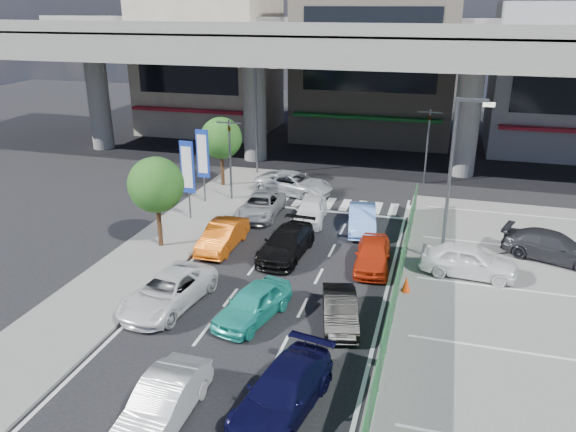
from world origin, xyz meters
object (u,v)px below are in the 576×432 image
(wagon_silver_front_left, at_px, (261,206))
(taxi_orange_right, at_px, (373,254))
(street_lamp_right, at_px, (455,169))
(taxi_orange_left, at_px, (223,236))
(tree_near, at_px, (156,185))
(taxi_teal_mid, at_px, (253,304))
(kei_truck_front_right, at_px, (362,219))
(sedan_white_mid_left, at_px, (168,291))
(sedan_white_front_mid, at_px, (311,210))
(signboard_near, at_px, (188,170))
(parked_sedan_dgrey, at_px, (553,247))
(crossing_wagon_silver, at_px, (294,184))
(traffic_cone, at_px, (406,284))
(traffic_light_right, at_px, (429,128))
(tree_far, at_px, (221,138))
(traffic_light_left, at_px, (230,140))
(street_lamp_left, at_px, (258,110))
(hatch_black_mid_right, at_px, (340,310))
(sedan_black_mid, at_px, (286,243))
(signboard_far, at_px, (203,156))
(minivan_navy_back, at_px, (283,392))
(parked_sedan_white, at_px, (468,260))

(wagon_silver_front_left, bearing_deg, taxi_orange_right, -36.67)
(street_lamp_right, xyz_separation_m, taxi_orange_left, (-11.05, -1.21, -4.08))
(taxi_orange_left, bearing_deg, tree_near, -165.53)
(tree_near, xyz_separation_m, taxi_teal_mid, (6.91, -5.38, -2.70))
(wagon_silver_front_left, relative_size, kei_truck_front_right, 1.11)
(sedan_white_mid_left, distance_m, sedan_white_front_mid, 11.55)
(street_lamp_right, height_order, signboard_near, street_lamp_right)
(signboard_near, distance_m, parked_sedan_dgrey, 19.53)
(crossing_wagon_silver, height_order, traffic_cone, crossing_wagon_silver)
(sedan_white_mid_left, bearing_deg, signboard_near, 117.10)
(traffic_light_right, distance_m, kei_truck_front_right, 10.77)
(tree_far, distance_m, sedan_white_front_mid, 9.23)
(traffic_light_left, bearing_deg, street_lamp_left, 91.20)
(street_lamp_left, height_order, wagon_silver_front_left, street_lamp_left)
(tree_far, xyz_separation_m, sedan_white_mid_left, (3.98, -15.87, -2.70))
(street_lamp_left, relative_size, hatch_black_mid_right, 2.16)
(traffic_light_left, height_order, sedan_black_mid, traffic_light_left)
(traffic_light_left, bearing_deg, signboard_far, -144.30)
(traffic_light_left, height_order, wagon_silver_front_left, traffic_light_left)
(street_lamp_right, height_order, tree_near, street_lamp_right)
(tree_near, xyz_separation_m, wagon_silver_front_left, (3.53, 5.77, -2.74))
(sedan_black_mid, height_order, traffic_cone, sedan_black_mid)
(sedan_white_mid_left, height_order, wagon_silver_front_left, sedan_white_mid_left)
(street_lamp_right, distance_m, sedan_black_mid, 8.75)
(crossing_wagon_silver, bearing_deg, street_lamp_left, 56.52)
(sedan_white_mid_left, xyz_separation_m, traffic_cone, (9.42, 3.88, -0.26))
(street_lamp_right, xyz_separation_m, parked_sedan_dgrey, (5.02, 1.80, -4.03))
(sedan_black_mid, bearing_deg, tree_far, 130.44)
(crossing_wagon_silver, bearing_deg, tree_near, 169.39)
(tree_far, height_order, minivan_navy_back, tree_far)
(sedan_white_mid_left, xyz_separation_m, wagon_silver_front_left, (0.35, 11.13, -0.05))
(hatch_black_mid_right, relative_size, taxi_orange_right, 0.91)
(wagon_silver_front_left, xyz_separation_m, sedan_white_front_mid, (3.06, -0.10, 0.05))
(traffic_light_right, bearing_deg, tree_far, -161.31)
(sedan_black_mid, bearing_deg, parked_sedan_white, 4.29)
(kei_truck_front_right, height_order, crossing_wagon_silver, crossing_wagon_silver)
(crossing_wagon_silver, distance_m, parked_sedan_dgrey, 16.21)
(tree_far, bearing_deg, traffic_cone, -41.82)
(taxi_teal_mid, height_order, traffic_cone, taxi_teal_mid)
(taxi_orange_right, bearing_deg, tree_far, 135.43)
(hatch_black_mid_right, relative_size, parked_sedan_dgrey, 0.79)
(taxi_teal_mid, height_order, sedan_black_mid, same)
(wagon_silver_front_left, distance_m, kei_truck_front_right, 6.14)
(traffic_light_right, relative_size, signboard_near, 1.11)
(signboard_far, distance_m, hatch_black_mid_right, 16.24)
(taxi_orange_right, bearing_deg, crossing_wagon_silver, 119.83)
(taxi_orange_right, height_order, traffic_cone, taxi_orange_right)
(tree_far, relative_size, taxi_orange_right, 1.19)
(street_lamp_left, bearing_deg, street_lamp_right, -41.63)
(signboard_near, xyz_separation_m, kei_truck_front_right, (9.84, 1.14, -2.37))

